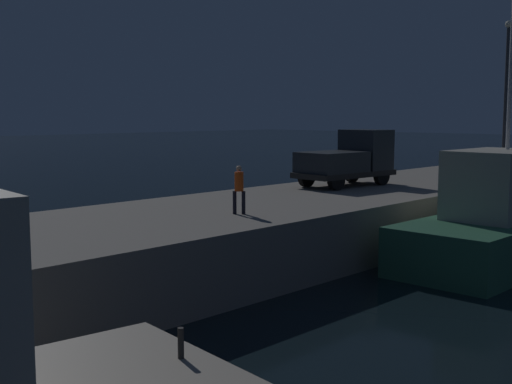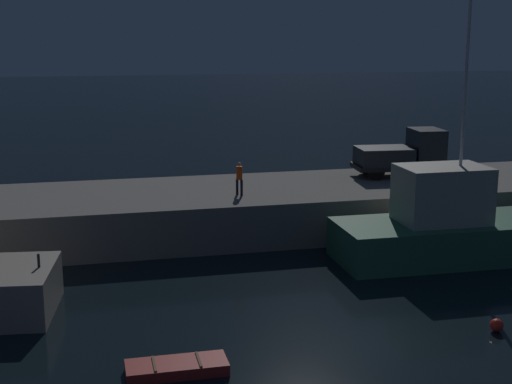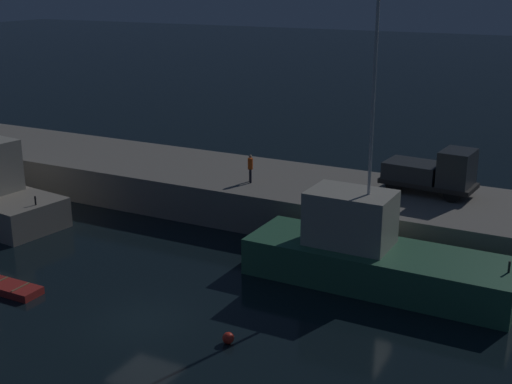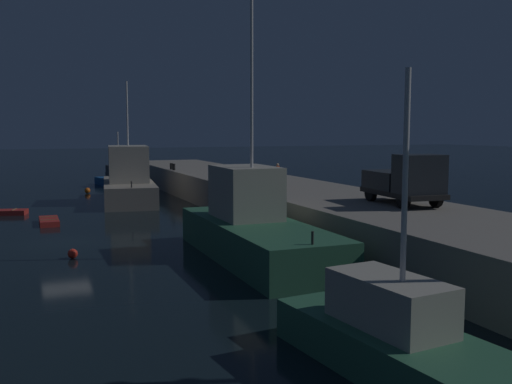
% 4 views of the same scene
% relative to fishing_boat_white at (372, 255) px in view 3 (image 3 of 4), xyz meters
% --- Properties ---
extents(ground_plane, '(320.00, 320.00, 0.00)m').
position_rel_fishing_boat_white_xyz_m(ground_plane, '(-7.10, -7.99, -1.38)').
color(ground_plane, black).
extents(pier_quay, '(78.42, 7.87, 2.22)m').
position_rel_fishing_boat_white_xyz_m(pier_quay, '(-7.10, 6.82, -0.27)').
color(pier_quay, gray).
rests_on(pier_quay, ground).
extents(fishing_boat_white, '(12.27, 4.02, 13.90)m').
position_rel_fishing_boat_white_xyz_m(fishing_boat_white, '(0.00, 0.00, 0.00)').
color(fishing_boat_white, '#2D6647').
rests_on(fishing_boat_white, ground).
extents(dinghy_orange_near, '(3.04, 1.18, 0.39)m').
position_rel_fishing_boat_white_xyz_m(dinghy_orange_near, '(-14.07, -8.48, -1.20)').
color(dinghy_orange_near, '#B22823').
rests_on(dinghy_orange_near, ground).
extents(mooring_buoy_near, '(0.46, 0.46, 0.46)m').
position_rel_fishing_boat_white_xyz_m(mooring_buoy_near, '(-3.06, -7.94, -1.15)').
color(mooring_buoy_near, red).
rests_on(mooring_buoy_near, ground).
extents(utility_truck, '(5.19, 2.57, 2.60)m').
position_rel_fishing_boat_white_xyz_m(utility_truck, '(0.74, 7.96, 2.07)').
color(utility_truck, black).
rests_on(utility_truck, pier_quay).
extents(dockworker, '(0.41, 0.41, 1.63)m').
position_rel_fishing_boat_white_xyz_m(dockworker, '(-9.16, 5.33, 1.77)').
color(dockworker, black).
rests_on(dockworker, pier_quay).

